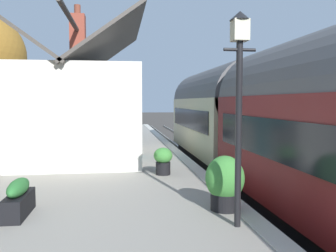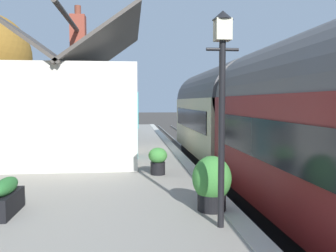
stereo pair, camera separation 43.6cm
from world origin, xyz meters
name	(u,v)px [view 1 (the left image)]	position (x,y,z in m)	size (l,w,h in m)	color
ground_plane	(200,169)	(0.00, 0.00, 0.00)	(160.00, 160.00, 0.00)	#423D38
platform	(111,160)	(0.00, 3.77, 0.45)	(32.00, 5.54, 0.90)	gray
platform_edge_coping	(173,148)	(0.00, 1.18, 0.91)	(32.00, 0.36, 0.02)	beige
rail_near	(237,166)	(0.00, -1.62, 0.07)	(52.00, 0.08, 0.14)	gray
rail_far	(205,167)	(0.00, -0.18, 0.07)	(52.00, 0.08, 0.14)	gray
train	(324,132)	(-7.68, -0.90, 2.21)	(24.70, 2.73, 4.32)	black
station_building	(75,110)	(-1.96, 4.93, 2.57)	(6.21, 4.57, 5.58)	silver
bench_by_lamp	(123,130)	(3.85, 3.22, 1.38)	(1.41, 0.45, 0.88)	brown
bench_platform_end	(124,127)	(6.23, 3.17, 1.38)	(1.41, 0.46, 0.88)	brown
bench_mid_platform	(123,125)	(8.14, 3.17, 1.38)	(1.40, 0.44, 0.88)	brown
planter_bench_right	(94,136)	(3.04, 4.63, 1.18)	(0.70, 0.32, 0.57)	black
planter_corner_building	(225,182)	(-8.54, 1.52, 1.41)	(0.70, 0.70, 0.99)	black
planter_edge_near	(107,125)	(8.87, 4.20, 1.31)	(0.49, 0.49, 0.76)	teal
planter_under_sign	(163,160)	(-5.27, 2.25, 1.31)	(0.51, 0.51, 0.73)	black
planter_by_door	(19,198)	(-8.38, 5.13, 1.21)	(1.05, 0.32, 0.64)	black
planter_edge_far	(98,126)	(8.41, 4.78, 1.31)	(0.50, 0.50, 0.78)	gray
lamp_post_platform	(239,76)	(-9.39, 1.57, 3.26)	(0.32, 0.50, 3.33)	black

